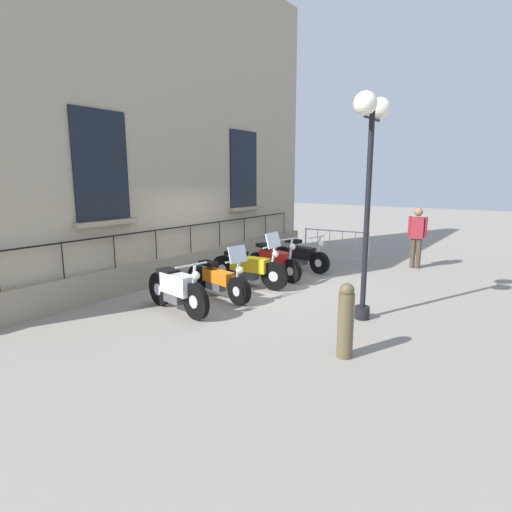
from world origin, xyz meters
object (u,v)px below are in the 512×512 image
object	(u,v)px
lamppost	(370,153)
bollard	(346,320)
motorcycle_yellow	(249,267)
crowd_barrier	(336,245)
motorcycle_orange	(218,280)
motorcycle_white	(177,289)
motorcycle_black	(301,256)
motorcycle_red	(274,262)
pedestrian_standing	(417,234)

from	to	relation	value
lamppost	bollard	xyz separation A→B (m)	(0.42, -1.79, -2.51)
motorcycle_yellow	crowd_barrier	distance (m)	3.89
motorcycle_orange	lamppost	bearing A→B (deg)	9.41
lamppost	bollard	world-z (taller)	lamppost
motorcycle_white	crowd_barrier	bearing A→B (deg)	85.19
motorcycle_black	motorcycle_white	bearing A→B (deg)	-91.74
crowd_barrier	motorcycle_red	bearing A→B (deg)	-99.67
motorcycle_red	lamppost	world-z (taller)	lamppost
lamppost	motorcycle_orange	bearing A→B (deg)	-170.59
lamppost	crowd_barrier	xyz separation A→B (m)	(-2.63, 4.50, -2.52)
motorcycle_yellow	motorcycle_black	size ratio (longest dim) A/B	1.13
lamppost	pedestrian_standing	bearing A→B (deg)	94.19
lamppost	crowd_barrier	distance (m)	5.79
motorcycle_yellow	bollard	xyz separation A→B (m)	(3.59, -2.44, 0.10)
motorcycle_yellow	motorcycle_red	world-z (taller)	motorcycle_yellow
bollard	motorcycle_black	bearing A→B (deg)	125.76
motorcycle_white	lamppost	distance (m)	4.47
motorcycle_orange	crowd_barrier	bearing A→B (deg)	83.86
motorcycle_white	motorcycle_orange	distance (m)	1.25
bollard	pedestrian_standing	size ratio (longest dim) A/B	0.64
motorcycle_red	pedestrian_standing	bearing A→B (deg)	52.15
motorcycle_orange	bollard	world-z (taller)	motorcycle_orange
motorcycle_black	crowd_barrier	size ratio (longest dim) A/B	0.94
pedestrian_standing	motorcycle_yellow	bearing A→B (deg)	-121.57
motorcycle_red	crowd_barrier	xyz separation A→B (m)	(0.48, 2.81, 0.11)
motorcycle_white	bollard	size ratio (longest dim) A/B	1.70
motorcycle_orange	pedestrian_standing	xyz separation A→B (m)	(2.79, 5.72, 0.63)
pedestrian_standing	motorcycle_black	bearing A→B (deg)	-139.87
motorcycle_orange	motorcycle_red	distance (m)	2.21
motorcycle_white	motorcycle_yellow	bearing A→B (deg)	90.42
motorcycle_black	lamppost	world-z (taller)	lamppost
motorcycle_white	pedestrian_standing	bearing A→B (deg)	68.28
motorcycle_yellow	pedestrian_standing	xyz separation A→B (m)	(2.79, 4.55, 0.55)
motorcycle_orange	lamppost	world-z (taller)	lamppost
motorcycle_white	motorcycle_yellow	distance (m)	2.42
motorcycle_white	motorcycle_red	xyz separation A→B (m)	(0.05, 3.46, -0.02)
bollard	crowd_barrier	bearing A→B (deg)	115.86
motorcycle_red	bollard	distance (m)	4.95
motorcycle_red	bollard	xyz separation A→B (m)	(3.53, -3.48, 0.13)
motorcycle_white	motorcycle_red	bearing A→B (deg)	89.20
motorcycle_orange	bollard	distance (m)	3.81
motorcycle_yellow	lamppost	distance (m)	4.16
motorcycle_red	motorcycle_yellow	bearing A→B (deg)	-93.66
motorcycle_black	lamppost	xyz separation A→B (m)	(3.01, -2.98, 2.67)
motorcycle_yellow	pedestrian_standing	bearing A→B (deg)	58.43
lamppost	motorcycle_white	bearing A→B (deg)	-150.69
motorcycle_orange	bollard	bearing A→B (deg)	-19.42
motorcycle_yellow	pedestrian_standing	size ratio (longest dim) A/B	1.23
motorcycle_yellow	pedestrian_standing	distance (m)	5.37
motorcycle_yellow	lamppost	world-z (taller)	lamppost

